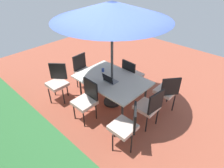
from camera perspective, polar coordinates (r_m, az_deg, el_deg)
ground_plane at (r=5.08m, az=0.00°, el=-5.69°), size 10.00×10.00×0.02m
hedge_row at (r=3.75m, az=-27.78°, el=-14.96°), size 6.30×0.82×1.25m
dining_table at (r=4.67m, az=0.00°, el=1.02°), size 1.74×1.18×0.74m
patio_umbrella at (r=4.03m, az=0.00°, el=21.10°), size 2.48×2.48×2.53m
chair_northeast at (r=5.12m, az=-16.05°, el=0.94°), size 0.58×0.58×0.98m
chair_north at (r=4.33m, az=-7.76°, el=-4.52°), size 0.46×0.47×0.98m
chair_east at (r=5.48m, az=-8.56°, el=4.22°), size 0.47×0.46×0.98m
chair_west at (r=4.18m, az=11.16°, el=-6.54°), size 0.48×0.47×0.98m
chair_northwest at (r=3.71m, az=4.32°, el=-12.21°), size 0.58×0.58×0.98m
chair_south at (r=5.24m, az=5.93°, el=2.98°), size 0.46×0.47×0.98m
chair_southwest at (r=4.75m, az=16.16°, el=-1.86°), size 0.58×0.58×0.98m
laptop at (r=4.51m, az=-0.70°, el=1.15°), size 0.32×0.25×0.21m
cup at (r=4.95m, az=-2.75°, el=4.22°), size 0.07×0.07×0.09m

